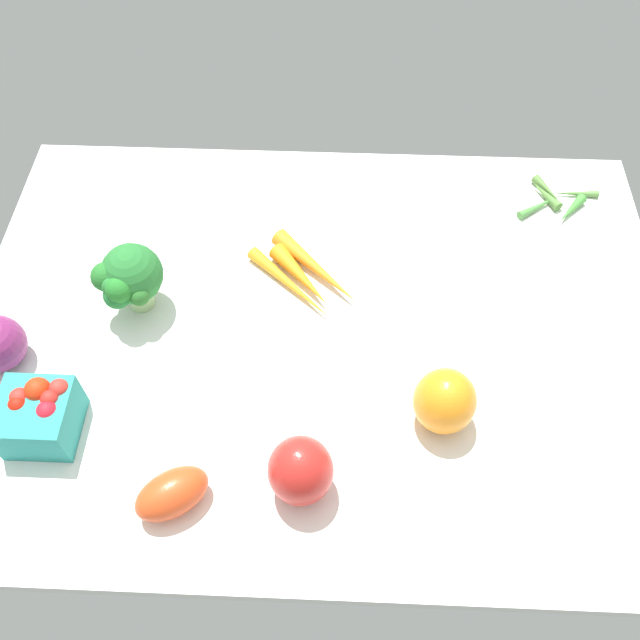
# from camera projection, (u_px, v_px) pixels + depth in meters

# --- Properties ---
(tablecloth) EXTENTS (1.04, 0.76, 0.02)m
(tablecloth) POSITION_uv_depth(u_px,v_px,m) (320.00, 332.00, 1.01)
(tablecloth) COLOR white
(tablecloth) RESTS_ON ground
(broccoli_head) EXTENTS (0.10, 0.10, 0.11)m
(broccoli_head) POSITION_uv_depth(u_px,v_px,m) (129.00, 278.00, 0.97)
(broccoli_head) COLOR #99C081
(broccoli_head) RESTS_ON tablecloth
(roma_tomato) EXTENTS (0.11, 0.10, 0.06)m
(roma_tomato) POSITION_uv_depth(u_px,v_px,m) (172.00, 494.00, 0.83)
(roma_tomato) COLOR #DA471E
(roma_tomato) RESTS_ON tablecloth
(carrot_bunch) EXTENTS (0.18, 0.17, 0.03)m
(carrot_bunch) POSITION_uv_depth(u_px,v_px,m) (306.00, 275.00, 1.04)
(carrot_bunch) COLOR orange
(carrot_bunch) RESTS_ON tablecloth
(okra_pile) EXTENTS (0.14, 0.11, 0.02)m
(okra_pile) POSITION_uv_depth(u_px,v_px,m) (555.00, 199.00, 1.14)
(okra_pile) COLOR #4C8D41
(okra_pile) RESTS_ON tablecloth
(berry_basket) EXTENTS (0.09, 0.09, 0.08)m
(berry_basket) POSITION_uv_depth(u_px,v_px,m) (39.00, 414.00, 0.88)
(berry_basket) COLOR teal
(berry_basket) RESTS_ON tablecloth
(bell_pepper_orange) EXTENTS (0.10, 0.10, 0.10)m
(bell_pepper_orange) POSITION_uv_depth(u_px,v_px,m) (445.00, 401.00, 0.88)
(bell_pepper_orange) COLOR orange
(bell_pepper_orange) RESTS_ON tablecloth
(bell_pepper_red) EXTENTS (0.09, 0.09, 0.10)m
(bell_pepper_red) POSITION_uv_depth(u_px,v_px,m) (301.00, 471.00, 0.82)
(bell_pepper_red) COLOR red
(bell_pepper_red) RESTS_ON tablecloth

